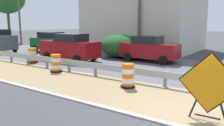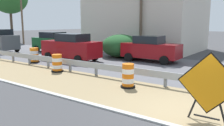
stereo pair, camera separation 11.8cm
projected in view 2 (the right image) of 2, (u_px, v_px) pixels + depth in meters
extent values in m
plane|color=#3D3D3F|center=(192.00, 113.00, 7.37)|extent=(160.00, 160.00, 0.00)
cube|color=#8E7A56|center=(198.00, 107.00, 7.92)|extent=(3.79, 120.00, 0.01)
cube|color=#999EA3|center=(145.00, 72.00, 10.85)|extent=(0.08, 44.39, 0.32)
cube|color=slate|center=(213.00, 86.00, 9.20)|extent=(0.12, 0.12, 0.70)
cube|color=slate|center=(165.00, 79.00, 10.36)|extent=(0.12, 0.12, 0.70)
cube|color=slate|center=(127.00, 74.00, 11.53)|extent=(0.12, 0.12, 0.70)
cube|color=slate|center=(96.00, 69.00, 12.69)|extent=(0.12, 0.12, 0.70)
cube|color=slate|center=(70.00, 65.00, 13.85)|extent=(0.12, 0.12, 0.70)
cube|color=slate|center=(48.00, 62.00, 15.02)|extent=(0.12, 0.12, 0.70)
cube|color=slate|center=(29.00, 59.00, 16.18)|extent=(0.12, 0.12, 0.70)
cube|color=slate|center=(13.00, 57.00, 17.34)|extent=(0.12, 0.12, 0.70)
cube|color=black|center=(221.00, 106.00, 6.49)|extent=(0.06, 0.39, 1.06)
cube|color=black|center=(195.00, 102.00, 6.88)|extent=(0.06, 0.39, 1.06)
cube|color=black|center=(206.00, 117.00, 6.75)|extent=(0.05, 0.72, 0.04)
cube|color=orange|center=(209.00, 84.00, 6.56)|extent=(0.06, 1.71, 1.71)
cube|color=black|center=(209.00, 83.00, 6.58)|extent=(0.05, 1.81, 1.81)
cylinder|color=orange|center=(128.00, 85.00, 10.30)|extent=(0.52, 0.52, 0.21)
cylinder|color=white|center=(128.00, 80.00, 10.27)|extent=(0.52, 0.52, 0.21)
cylinder|color=orange|center=(128.00, 76.00, 10.23)|extent=(0.52, 0.52, 0.21)
cylinder|color=white|center=(128.00, 71.00, 10.19)|extent=(0.52, 0.52, 0.21)
cylinder|color=orange|center=(128.00, 66.00, 10.16)|extent=(0.52, 0.52, 0.21)
cylinder|color=black|center=(128.00, 87.00, 10.31)|extent=(0.65, 0.65, 0.08)
cylinder|color=orange|center=(57.00, 70.00, 13.65)|extent=(0.57, 0.57, 0.21)
cylinder|color=white|center=(57.00, 67.00, 13.61)|extent=(0.57, 0.57, 0.21)
cylinder|color=orange|center=(57.00, 63.00, 13.58)|extent=(0.57, 0.57, 0.21)
cylinder|color=white|center=(57.00, 60.00, 13.54)|extent=(0.57, 0.57, 0.21)
cylinder|color=orange|center=(57.00, 56.00, 13.51)|extent=(0.57, 0.57, 0.21)
cylinder|color=black|center=(57.00, 71.00, 13.66)|extent=(0.71, 0.71, 0.08)
cylinder|color=orange|center=(35.00, 61.00, 16.89)|extent=(0.60, 0.60, 0.21)
cylinder|color=white|center=(34.00, 58.00, 16.85)|extent=(0.60, 0.60, 0.21)
cylinder|color=orange|center=(34.00, 55.00, 16.81)|extent=(0.60, 0.60, 0.21)
cylinder|color=white|center=(34.00, 52.00, 16.78)|extent=(0.60, 0.60, 0.21)
cylinder|color=orange|center=(34.00, 49.00, 16.74)|extent=(0.60, 0.60, 0.21)
cylinder|color=black|center=(35.00, 62.00, 16.90)|extent=(0.74, 0.74, 0.08)
cube|color=#195128|center=(54.00, 43.00, 22.79)|extent=(2.08, 4.49, 1.10)
cube|color=black|center=(53.00, 35.00, 22.74)|extent=(1.80, 2.10, 0.56)
cylinder|color=black|center=(72.00, 49.00, 22.87)|extent=(0.24, 0.65, 0.64)
cylinder|color=black|center=(58.00, 51.00, 21.30)|extent=(0.24, 0.65, 0.64)
cylinder|color=black|center=(52.00, 47.00, 24.47)|extent=(0.24, 0.65, 0.64)
cylinder|color=black|center=(37.00, 49.00, 22.89)|extent=(0.24, 0.65, 0.64)
cube|color=maroon|center=(71.00, 49.00, 17.58)|extent=(1.97, 4.69, 1.18)
cube|color=black|center=(73.00, 37.00, 17.33)|extent=(1.71, 2.18, 0.56)
cylinder|color=black|center=(48.00, 56.00, 17.78)|extent=(0.24, 0.65, 0.64)
cylinder|color=black|center=(66.00, 54.00, 19.27)|extent=(0.24, 0.65, 0.64)
cylinder|color=black|center=(78.00, 60.00, 16.09)|extent=(0.24, 0.65, 0.64)
cylinder|color=black|center=(94.00, 57.00, 17.58)|extent=(0.24, 0.65, 0.64)
cube|color=maroon|center=(151.00, 50.00, 17.19)|extent=(1.92, 4.29, 1.04)
cube|color=black|center=(149.00, 39.00, 17.15)|extent=(1.67, 2.00, 0.56)
cylinder|color=black|center=(173.00, 57.00, 17.24)|extent=(0.24, 0.65, 0.64)
cylinder|color=black|center=(164.00, 60.00, 15.78)|extent=(0.24, 0.65, 0.64)
cylinder|color=black|center=(140.00, 54.00, 18.78)|extent=(0.24, 0.65, 0.64)
cylinder|color=black|center=(129.00, 57.00, 17.32)|extent=(0.24, 0.65, 0.64)
cube|color=#4C5156|center=(0.00, 42.00, 23.02)|extent=(2.03, 4.28, 1.36)
cube|color=black|center=(0.00, 32.00, 22.76)|extent=(1.75, 2.00, 0.56)
cylinder|color=black|center=(3.00, 47.00, 24.70)|extent=(0.25, 0.65, 0.64)
cylinder|color=black|center=(17.00, 49.00, 23.02)|extent=(0.25, 0.65, 0.64)
cube|color=beige|center=(146.00, 21.00, 24.66)|extent=(8.64, 10.83, 6.15)
cylinder|color=brown|center=(141.00, 1.00, 19.65)|extent=(0.24, 0.24, 9.45)
cylinder|color=brown|center=(22.00, 10.00, 30.77)|extent=(0.24, 0.24, 9.24)
ellipsoid|color=#1E4C23|center=(121.00, 46.00, 19.39)|extent=(3.27, 3.27, 1.91)
cylinder|color=#4C3D2D|center=(12.00, 27.00, 33.73)|extent=(0.36, 0.36, 4.43)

